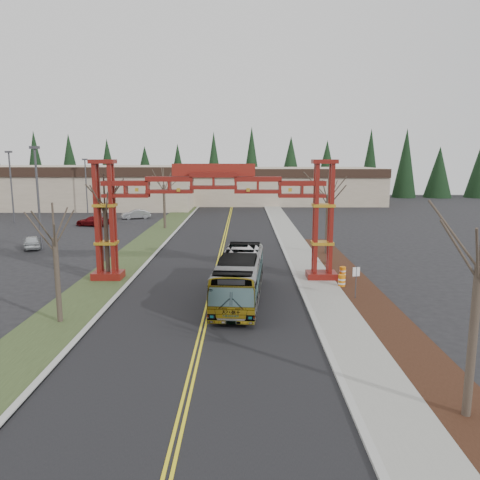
{
  "coord_description": "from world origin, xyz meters",
  "views": [
    {
      "loc": [
        2.17,
        -16.03,
        9.02
      ],
      "look_at": [
        1.93,
        15.3,
        3.49
      ],
      "focal_mm": 35.0,
      "sensor_mm": 36.0,
      "label": 1
    }
  ],
  "objects_px": {
    "transit_bus": "(240,277)",
    "bare_tree_right_near": "(479,268)",
    "parked_car_near_a": "(32,242)",
    "bare_tree_median_far": "(164,185)",
    "bare_tree_median_near": "(55,239)",
    "bare_tree_right_far": "(328,195)",
    "light_pole_mid": "(11,182)",
    "parked_car_far_a": "(136,214)",
    "silver_sedan": "(240,256)",
    "street_sign": "(356,277)",
    "retail_building_east": "(282,185)",
    "retail_building_west": "(73,186)",
    "bare_tree_median_mid": "(105,204)",
    "barrel_mid": "(343,273)",
    "barrel_south": "(342,281)",
    "light_pole_far": "(86,182)",
    "gateway_arch": "(214,200)",
    "light_pole_near": "(38,191)",
    "parked_car_mid_a": "(93,221)",
    "barrel_north": "(329,260)"
  },
  "relations": [
    {
      "from": "parked_car_mid_a",
      "to": "parked_car_far_a",
      "type": "distance_m",
      "value": 8.59
    },
    {
      "from": "barrel_north",
      "to": "light_pole_far",
      "type": "bearing_deg",
      "value": 132.16
    },
    {
      "from": "light_pole_near",
      "to": "bare_tree_median_mid",
      "type": "bearing_deg",
      "value": -49.24
    },
    {
      "from": "retail_building_west",
      "to": "barrel_south",
      "type": "relative_size",
      "value": 49.17
    },
    {
      "from": "light_pole_far",
      "to": "barrel_mid",
      "type": "bearing_deg",
      "value": -51.0
    },
    {
      "from": "retail_building_east",
      "to": "bare_tree_median_far",
      "type": "xyz_separation_m",
      "value": [
        -18.0,
        -36.29,
        2.08
      ]
    },
    {
      "from": "parked_car_far_a",
      "to": "street_sign",
      "type": "xyz_separation_m",
      "value": [
        23.32,
        -40.38,
        0.86
      ]
    },
    {
      "from": "bare_tree_right_far",
      "to": "retail_building_east",
      "type": "bearing_deg",
      "value": 90.0
    },
    {
      "from": "bare_tree_median_mid",
      "to": "transit_bus",
      "type": "bearing_deg",
      "value": -27.11
    },
    {
      "from": "bare_tree_median_far",
      "to": "parked_car_near_a",
      "type": "bearing_deg",
      "value": -128.96
    },
    {
      "from": "light_pole_mid",
      "to": "silver_sedan",
      "type": "bearing_deg",
      "value": -37.95
    },
    {
      "from": "gateway_arch",
      "to": "light_pole_far",
      "type": "bearing_deg",
      "value": 119.41
    },
    {
      "from": "gateway_arch",
      "to": "transit_bus",
      "type": "relative_size",
      "value": 1.66
    },
    {
      "from": "gateway_arch",
      "to": "bare_tree_median_far",
      "type": "height_order",
      "value": "gateway_arch"
    },
    {
      "from": "parked_car_near_a",
      "to": "bare_tree_median_mid",
      "type": "relative_size",
      "value": 0.5
    },
    {
      "from": "retail_building_west",
      "to": "silver_sedan",
      "type": "bearing_deg",
      "value": -56.63
    },
    {
      "from": "bare_tree_median_far",
      "to": "barrel_mid",
      "type": "height_order",
      "value": "bare_tree_median_far"
    },
    {
      "from": "silver_sedan",
      "to": "bare_tree_right_near",
      "type": "bearing_deg",
      "value": -80.03
    },
    {
      "from": "parked_car_near_a",
      "to": "barrel_north",
      "type": "relative_size",
      "value": 4.43
    },
    {
      "from": "transit_bus",
      "to": "bare_tree_right_near",
      "type": "xyz_separation_m",
      "value": [
        8.07,
        -13.82,
        3.91
      ]
    },
    {
      "from": "light_pole_far",
      "to": "barrel_south",
      "type": "distance_m",
      "value": 53.83
    },
    {
      "from": "silver_sedan",
      "to": "barrel_south",
      "type": "distance_m",
      "value": 10.53
    },
    {
      "from": "parked_car_far_a",
      "to": "bare_tree_median_mid",
      "type": "distance_m",
      "value": 36.15
    },
    {
      "from": "bare_tree_median_near",
      "to": "bare_tree_right_far",
      "type": "height_order",
      "value": "bare_tree_right_far"
    },
    {
      "from": "parked_car_far_a",
      "to": "bare_tree_median_far",
      "type": "distance_m",
      "value": 12.37
    },
    {
      "from": "light_pole_near",
      "to": "gateway_arch",
      "type": "bearing_deg",
      "value": -32.83
    },
    {
      "from": "retail_building_west",
      "to": "light_pole_mid",
      "type": "xyz_separation_m",
      "value": [
        0.25,
        -23.76,
        1.99
      ]
    },
    {
      "from": "bare_tree_right_near",
      "to": "street_sign",
      "type": "bearing_deg",
      "value": 92.65
    },
    {
      "from": "gateway_arch",
      "to": "light_pole_near",
      "type": "height_order",
      "value": "light_pole_near"
    },
    {
      "from": "transit_bus",
      "to": "parked_car_far_a",
      "type": "xyz_separation_m",
      "value": [
        -15.88,
        40.38,
        -0.83
      ]
    },
    {
      "from": "bare_tree_right_near",
      "to": "light_pole_near",
      "type": "height_order",
      "value": "light_pole_near"
    },
    {
      "from": "parked_car_near_a",
      "to": "street_sign",
      "type": "height_order",
      "value": "street_sign"
    },
    {
      "from": "gateway_arch",
      "to": "bare_tree_median_mid",
      "type": "xyz_separation_m",
      "value": [
        -8.0,
        0.03,
        -0.32
      ]
    },
    {
      "from": "light_pole_mid",
      "to": "parked_car_far_a",
      "type": "bearing_deg",
      "value": 17.99
    },
    {
      "from": "bare_tree_right_near",
      "to": "light_pole_mid",
      "type": "bearing_deg",
      "value": 129.01
    },
    {
      "from": "street_sign",
      "to": "bare_tree_right_far",
      "type": "bearing_deg",
      "value": 87.44
    },
    {
      "from": "bare_tree_right_near",
      "to": "parked_car_mid_a",
      "type": "bearing_deg",
      "value": 120.98
    },
    {
      "from": "light_pole_mid",
      "to": "light_pole_near",
      "type": "bearing_deg",
      "value": -57.65
    },
    {
      "from": "silver_sedan",
      "to": "bare_tree_median_near",
      "type": "bearing_deg",
      "value": -132.05
    },
    {
      "from": "barrel_south",
      "to": "parked_car_near_a",
      "type": "bearing_deg",
      "value": 153.35
    },
    {
      "from": "bare_tree_median_near",
      "to": "barrel_north",
      "type": "distance_m",
      "value": 22.98
    },
    {
      "from": "parked_car_far_a",
      "to": "barrel_mid",
      "type": "relative_size",
      "value": 4.7
    },
    {
      "from": "silver_sedan",
      "to": "street_sign",
      "type": "distance_m",
      "value": 12.96
    },
    {
      "from": "bare_tree_median_far",
      "to": "light_pole_far",
      "type": "relative_size",
      "value": 0.88
    },
    {
      "from": "retail_building_east",
      "to": "bare_tree_right_far",
      "type": "distance_m",
      "value": 52.73
    },
    {
      "from": "retail_building_east",
      "to": "light_pole_far",
      "type": "bearing_deg",
      "value": -147.34
    },
    {
      "from": "retail_building_east",
      "to": "light_pole_mid",
      "type": "xyz_separation_m",
      "value": [
        -39.75,
        -31.75,
        2.24
      ]
    },
    {
      "from": "retail_building_west",
      "to": "bare_tree_right_near",
      "type": "distance_m",
      "value": 83.11
    },
    {
      "from": "silver_sedan",
      "to": "barrel_mid",
      "type": "xyz_separation_m",
      "value": [
        7.79,
        -5.07,
        -0.23
      ]
    },
    {
      "from": "parked_car_near_a",
      "to": "bare_tree_median_far",
      "type": "height_order",
      "value": "bare_tree_median_far"
    }
  ]
}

